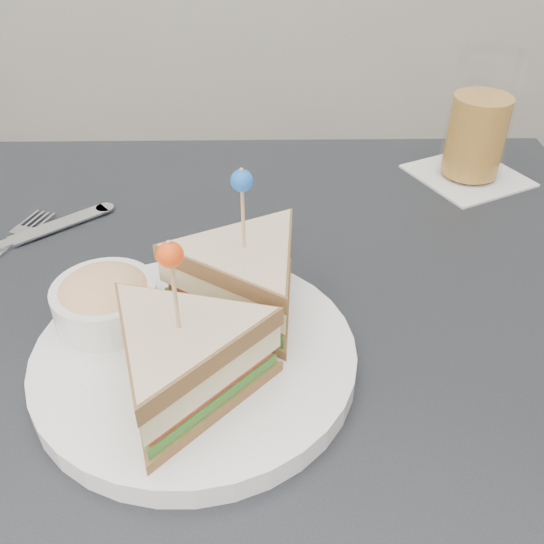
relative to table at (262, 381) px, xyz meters
The scene contains 5 objects.
table is the anchor object (origin of this frame).
plate_meal 0.14m from the table, 134.84° to the right, with size 0.33×0.33×0.16m.
cutlery_fork 0.31m from the table, 156.19° to the left, with size 0.08×0.17×0.00m.
cutlery_knife 0.31m from the table, 152.33° to the left, with size 0.17×0.14×0.01m.
drink_set 0.41m from the table, 46.56° to the left, with size 0.17×0.17×0.16m.
Camera 1 is at (0.00, -0.42, 1.11)m, focal length 40.00 mm.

